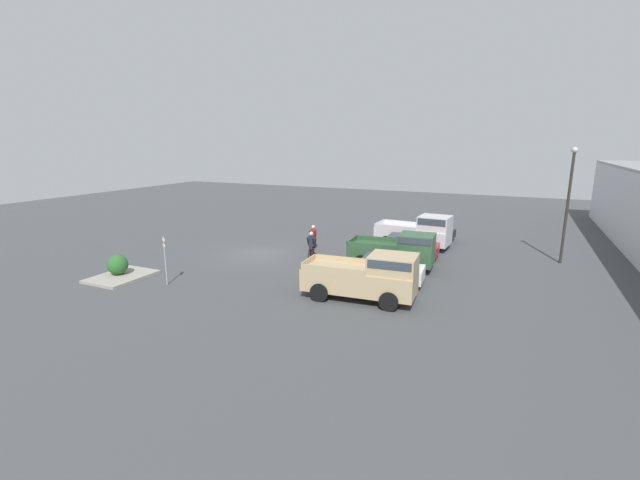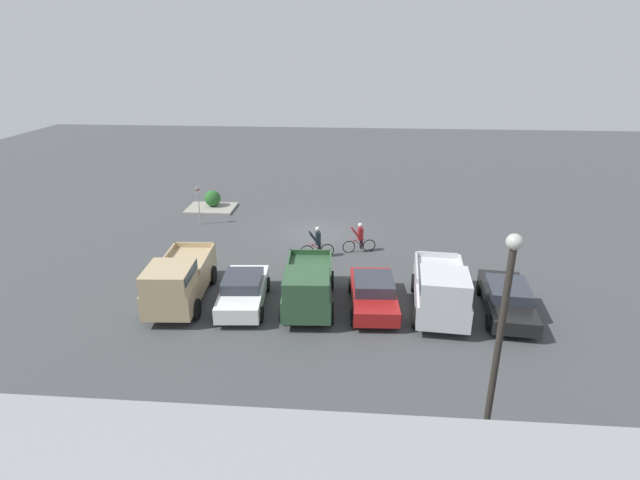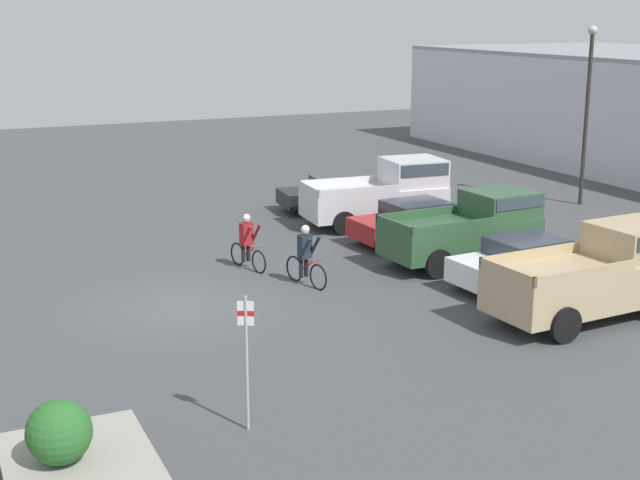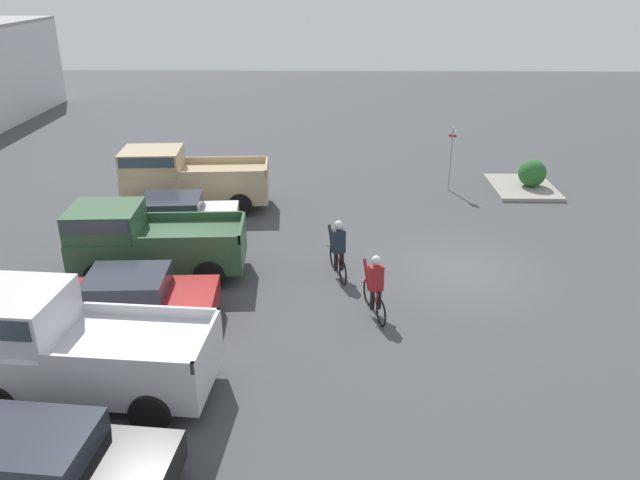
{
  "view_description": "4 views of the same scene",
  "coord_description": "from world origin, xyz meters",
  "px_view_note": "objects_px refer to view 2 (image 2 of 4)",
  "views": [
    {
      "loc": [
        23.3,
        15.16,
        7.25
      ],
      "look_at": [
        -0.54,
        4.22,
        1.2
      ],
      "focal_mm": 24.0,
      "sensor_mm": 36.0,
      "label": 1
    },
    {
      "loc": [
        -2.41,
        28.03,
        10.67
      ],
      "look_at": [
        -0.54,
        4.22,
        1.2
      ],
      "focal_mm": 28.0,
      "sensor_mm": 36.0,
      "label": 2
    },
    {
      "loc": [
        21.6,
        -5.92,
        7.44
      ],
      "look_at": [
        -0.54,
        4.22,
        1.2
      ],
      "focal_mm": 50.0,
      "sensor_mm": 36.0,
      "label": 3
    },
    {
      "loc": [
        -16.76,
        3.95,
        8.24
      ],
      "look_at": [
        -0.54,
        4.22,
        1.2
      ],
      "focal_mm": 35.0,
      "sensor_mm": 36.0,
      "label": 4
    }
  ],
  "objects_px": {
    "pickup_truck_0": "(441,289)",
    "pickup_truck_1": "(308,285)",
    "cyclist_1": "(360,238)",
    "sedan_1": "(373,293)",
    "pickup_truck_2": "(179,280)",
    "sedan_0": "(507,298)",
    "shrub": "(213,198)",
    "fire_lane_sign": "(199,201)",
    "lamppost": "(497,351)",
    "sedan_2": "(243,290)",
    "cyclist_0": "(317,242)"
  },
  "relations": [
    {
      "from": "sedan_2",
      "to": "pickup_truck_2",
      "type": "bearing_deg",
      "value": 2.54
    },
    {
      "from": "cyclist_1",
      "to": "lamppost",
      "type": "xyz_separation_m",
      "value": [
        -3.14,
        15.26,
        3.24
      ]
    },
    {
      "from": "sedan_1",
      "to": "sedan_2",
      "type": "xyz_separation_m",
      "value": [
        5.6,
        0.22,
        0.01
      ]
    },
    {
      "from": "pickup_truck_2",
      "to": "cyclist_1",
      "type": "relative_size",
      "value": 2.97
    },
    {
      "from": "cyclist_1",
      "to": "pickup_truck_0",
      "type": "bearing_deg",
      "value": 117.26
    },
    {
      "from": "sedan_0",
      "to": "cyclist_1",
      "type": "bearing_deg",
      "value": -44.64
    },
    {
      "from": "pickup_truck_0",
      "to": "pickup_truck_2",
      "type": "bearing_deg",
      "value": -0.26
    },
    {
      "from": "pickup_truck_1",
      "to": "fire_lane_sign",
      "type": "bearing_deg",
      "value": -52.25
    },
    {
      "from": "pickup_truck_1",
      "to": "cyclist_1",
      "type": "xyz_separation_m",
      "value": [
        -2.16,
        -6.47,
        -0.28
      ]
    },
    {
      "from": "fire_lane_sign",
      "to": "sedan_2",
      "type": "bearing_deg",
      "value": 116.57
    },
    {
      "from": "pickup_truck_1",
      "to": "cyclist_0",
      "type": "bearing_deg",
      "value": -89.34
    },
    {
      "from": "pickup_truck_2",
      "to": "fire_lane_sign",
      "type": "height_order",
      "value": "fire_lane_sign"
    },
    {
      "from": "pickup_truck_1",
      "to": "cyclist_0",
      "type": "xyz_separation_m",
      "value": [
        0.06,
        -5.55,
        -0.26
      ]
    },
    {
      "from": "cyclist_1",
      "to": "sedan_1",
      "type": "bearing_deg",
      "value": 95.71
    },
    {
      "from": "sedan_0",
      "to": "sedan_1",
      "type": "height_order",
      "value": "sedan_1"
    },
    {
      "from": "sedan_1",
      "to": "pickup_truck_0",
      "type": "bearing_deg",
      "value": 171.84
    },
    {
      "from": "pickup_truck_0",
      "to": "fire_lane_sign",
      "type": "bearing_deg",
      "value": -37.34
    },
    {
      "from": "cyclist_0",
      "to": "sedan_1",
      "type": "bearing_deg",
      "value": 118.47
    },
    {
      "from": "sedan_0",
      "to": "pickup_truck_1",
      "type": "height_order",
      "value": "pickup_truck_1"
    },
    {
      "from": "sedan_1",
      "to": "shrub",
      "type": "bearing_deg",
      "value": -50.78
    },
    {
      "from": "pickup_truck_2",
      "to": "cyclist_0",
      "type": "relative_size",
      "value": 2.98
    },
    {
      "from": "cyclist_0",
      "to": "shrub",
      "type": "bearing_deg",
      "value": -45.07
    },
    {
      "from": "pickup_truck_0",
      "to": "cyclist_0",
      "type": "xyz_separation_m",
      "value": [
        5.6,
        -5.64,
        -0.34
      ]
    },
    {
      "from": "shrub",
      "to": "fire_lane_sign",
      "type": "bearing_deg",
      "value": 92.26
    },
    {
      "from": "pickup_truck_0",
      "to": "sedan_2",
      "type": "bearing_deg",
      "value": -1.19
    },
    {
      "from": "cyclist_1",
      "to": "fire_lane_sign",
      "type": "xyz_separation_m",
      "value": [
        10.0,
        -3.65,
        0.71
      ]
    },
    {
      "from": "pickup_truck_0",
      "to": "pickup_truck_1",
      "type": "relative_size",
      "value": 1.05
    },
    {
      "from": "pickup_truck_0",
      "to": "pickup_truck_1",
      "type": "distance_m",
      "value": 5.54
    },
    {
      "from": "sedan_0",
      "to": "pickup_truck_2",
      "type": "height_order",
      "value": "pickup_truck_2"
    },
    {
      "from": "pickup_truck_1",
      "to": "sedan_2",
      "type": "bearing_deg",
      "value": -1.85
    },
    {
      "from": "pickup_truck_1",
      "to": "sedan_2",
      "type": "xyz_separation_m",
      "value": [
        2.82,
        -0.09,
        -0.4
      ]
    },
    {
      "from": "sedan_1",
      "to": "pickup_truck_2",
      "type": "xyz_separation_m",
      "value": [
        8.37,
        0.35,
        0.47
      ]
    },
    {
      "from": "cyclist_0",
      "to": "shrub",
      "type": "distance_m",
      "value": 11.2
    },
    {
      "from": "pickup_truck_1",
      "to": "cyclist_1",
      "type": "bearing_deg",
      "value": -108.47
    },
    {
      "from": "pickup_truck_2",
      "to": "fire_lane_sign",
      "type": "distance_m",
      "value": 10.41
    },
    {
      "from": "sedan_0",
      "to": "shrub",
      "type": "relative_size",
      "value": 4.46
    },
    {
      "from": "pickup_truck_2",
      "to": "sedan_0",
      "type": "bearing_deg",
      "value": -178.5
    },
    {
      "from": "cyclist_0",
      "to": "pickup_truck_2",
      "type": "bearing_deg",
      "value": 45.28
    },
    {
      "from": "cyclist_1",
      "to": "fire_lane_sign",
      "type": "bearing_deg",
      "value": -20.06
    },
    {
      "from": "sedan_2",
      "to": "shrub",
      "type": "height_order",
      "value": "sedan_2"
    },
    {
      "from": "sedan_1",
      "to": "sedan_0",
      "type": "bearing_deg",
      "value": -179.79
    },
    {
      "from": "sedan_0",
      "to": "cyclist_0",
      "type": "xyz_separation_m",
      "value": [
        8.44,
        -5.22,
        0.18
      ]
    },
    {
      "from": "pickup_truck_0",
      "to": "lamppost",
      "type": "bearing_deg",
      "value": 88.42
    },
    {
      "from": "lamppost",
      "to": "sedan_0",
      "type": "bearing_deg",
      "value": -108.65
    },
    {
      "from": "sedan_1",
      "to": "pickup_truck_1",
      "type": "distance_m",
      "value": 2.82
    },
    {
      "from": "cyclist_1",
      "to": "fire_lane_sign",
      "type": "distance_m",
      "value": 10.67
    },
    {
      "from": "sedan_0",
      "to": "lamppost",
      "type": "bearing_deg",
      "value": 71.35
    },
    {
      "from": "sedan_1",
      "to": "sedan_2",
      "type": "bearing_deg",
      "value": 2.27
    },
    {
      "from": "sedan_1",
      "to": "lamppost",
      "type": "xyz_separation_m",
      "value": [
        -2.52,
        9.1,
        3.36
      ]
    },
    {
      "from": "cyclist_0",
      "to": "fire_lane_sign",
      "type": "bearing_deg",
      "value": -30.44
    }
  ]
}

